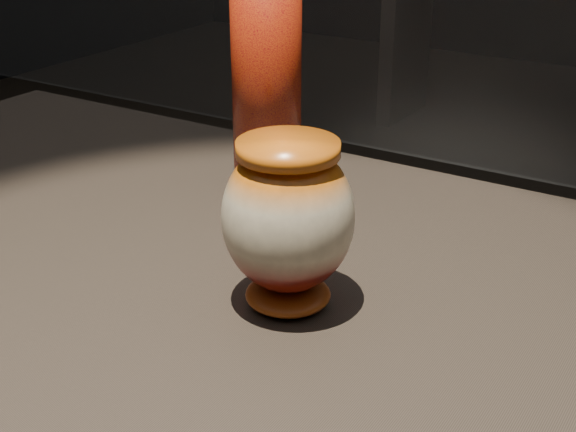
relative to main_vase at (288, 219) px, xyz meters
name	(u,v)px	position (x,y,z in m)	size (l,w,h in m)	color
main_vase	(288,219)	(0.00, 0.00, 0.00)	(0.16, 0.16, 0.19)	#620F08
tall_vase	(266,72)	(-0.20, 0.26, 0.08)	(0.15, 0.15, 0.37)	#AF350B
back_shelf	(570,16)	(-0.51, 3.41, -0.37)	(2.00, 0.60, 0.90)	black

